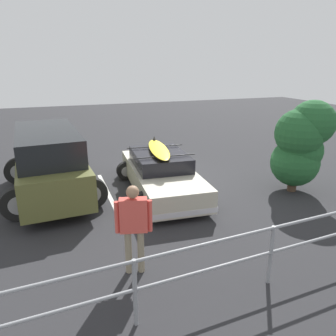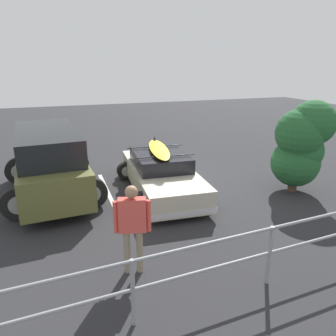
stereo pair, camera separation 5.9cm
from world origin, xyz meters
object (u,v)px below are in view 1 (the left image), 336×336
object	(u,v)px
sedan_car	(161,173)
person_bystander	(134,222)
bush_near_left	(299,144)
suv_car	(49,162)

from	to	relation	value
sedan_car	person_bystander	bearing A→B (deg)	64.44
person_bystander	bush_near_left	world-z (taller)	bush_near_left
suv_car	bush_near_left	size ratio (longest dim) A/B	1.79
person_bystander	bush_near_left	distance (m)	6.16
suv_car	person_bystander	world-z (taller)	suv_car
sedan_car	person_bystander	size ratio (longest dim) A/B	2.64
suv_car	sedan_car	bearing A→B (deg)	164.72
sedan_car	person_bystander	xyz separation A→B (m)	(1.78, 3.71, 0.46)
sedan_car	bush_near_left	xyz separation A→B (m)	(-3.90, 1.36, 0.90)
sedan_car	suv_car	bearing A→B (deg)	-15.28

